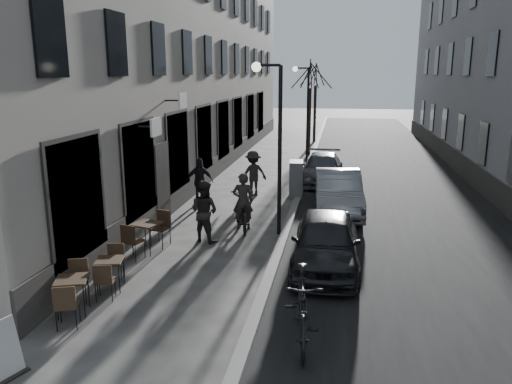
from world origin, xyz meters
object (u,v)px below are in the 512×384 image
(sign_board, at_px, (5,355))
(utility_cabinet, at_px, (296,179))
(tree_far, at_px, (316,74))
(tree_near, at_px, (310,75))
(pedestrian_far, at_px, (200,181))
(car_far, at_px, (322,168))
(car_mid, at_px, (338,192))
(pedestrian_near, at_px, (204,211))
(car_near, at_px, (326,242))
(streetlamp_far, at_px, (305,104))
(bistro_set_a, at_px, (73,292))
(pedestrian_mid, at_px, (253,173))
(bistro_set_b, at_px, (110,271))
(moped, at_px, (302,308))
(streetlamp_near, at_px, (274,130))
(bistro_set_c, at_px, (147,234))
(bicycle, at_px, (243,212))

(sign_board, xyz_separation_m, utility_cabinet, (3.54, 12.76, 0.33))
(tree_far, bearing_deg, tree_near, -90.00)
(pedestrian_far, relative_size, car_far, 0.40)
(car_mid, xyz_separation_m, car_far, (-0.73, 4.87, -0.10))
(pedestrian_near, height_order, car_far, pedestrian_near)
(pedestrian_far, xyz_separation_m, car_near, (4.83, -5.50, -0.17))
(pedestrian_near, bearing_deg, streetlamp_far, -78.76)
(bistro_set_a, relative_size, pedestrian_far, 0.91)
(streetlamp_far, height_order, pedestrian_mid, streetlamp_far)
(pedestrian_mid, distance_m, car_far, 3.92)
(tree_far, relative_size, pedestrian_near, 3.16)
(bistro_set_b, height_order, car_mid, car_mid)
(sign_board, bearing_deg, pedestrian_mid, 102.18)
(bistro_set_b, relative_size, moped, 0.65)
(bistro_set_b, bearing_deg, streetlamp_near, 42.31)
(tree_far, distance_m, moped, 27.48)
(moped, bearing_deg, tree_near, 87.30)
(pedestrian_far, height_order, car_near, pedestrian_far)
(car_near, bearing_deg, car_far, 92.21)
(pedestrian_far, distance_m, car_near, 7.32)
(tree_far, height_order, bistro_set_a, tree_far)
(bistro_set_b, height_order, bistro_set_c, bistro_set_c)
(bicycle, bearing_deg, tree_far, -107.28)
(bistro_set_b, xyz_separation_m, car_far, (4.28, 12.18, 0.19))
(streetlamp_far, distance_m, tree_near, 3.36)
(tree_near, distance_m, sign_board, 23.63)
(bistro_set_a, distance_m, utility_cabinet, 11.16)
(bicycle, distance_m, car_mid, 3.77)
(car_far, bearing_deg, tree_far, 95.49)
(bistro_set_c, height_order, car_near, car_near)
(sign_board, bearing_deg, bistro_set_b, 107.45)
(bistro_set_a, distance_m, car_mid, 10.02)
(tree_near, bearing_deg, bistro_set_c, -100.76)
(streetlamp_near, xyz_separation_m, utility_cabinet, (0.25, 4.76, -2.45))
(bistro_set_b, bearing_deg, bicycle, 53.39)
(streetlamp_far, bearing_deg, bistro_set_a, -100.59)
(pedestrian_mid, relative_size, pedestrian_far, 1.03)
(streetlamp_near, bearing_deg, bistro_set_c, -146.19)
(bistro_set_a, height_order, bistro_set_c, bistro_set_c)
(bistro_set_a, distance_m, moped, 4.70)
(sign_board, relative_size, car_far, 0.22)
(bistro_set_b, xyz_separation_m, car_near, (4.76, 2.09, 0.26))
(streetlamp_near, distance_m, car_mid, 4.12)
(bistro_set_c, height_order, sign_board, bistro_set_c)
(tree_far, bearing_deg, bistro_set_c, -98.02)
(streetlamp_near, height_order, bistro_set_c, streetlamp_near)
(streetlamp_far, relative_size, bistro_set_b, 3.43)
(bistro_set_b, relative_size, bistro_set_c, 0.86)
(streetlamp_near, relative_size, car_mid, 1.15)
(pedestrian_far, bearing_deg, car_far, 34.77)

